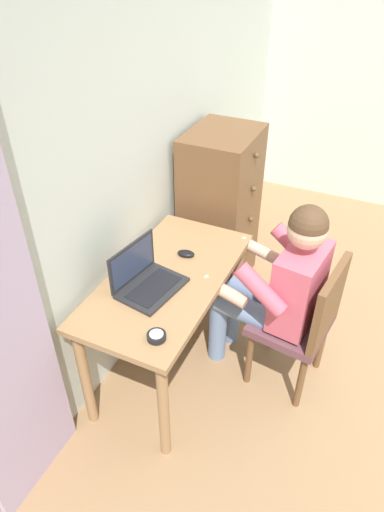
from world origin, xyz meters
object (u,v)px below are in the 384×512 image
at_px(dresser, 220,212).
at_px(person_seated, 277,284).
at_px(desk_clock, 157,336).
at_px(desk, 168,293).
at_px(chair, 304,320).
at_px(computer_mouse, 186,254).
at_px(laptop, 145,279).

height_order(dresser, person_seated, person_seated).
bearing_deg(desk_clock, desk, 21.28).
height_order(chair, desk_clock, chair).
height_order(dresser, desk_clock, dresser).
bearing_deg(desk, computer_mouse, -2.95).
xyz_separation_m(desk, person_seated, (0.26, -0.54, 0.06)).
height_order(computer_mouse, desk_clock, computer_mouse).
relative_size(laptop, desk_clock, 4.18).
xyz_separation_m(desk, desk_clock, (-0.42, -0.16, 0.13)).
bearing_deg(desk, laptop, 153.03).
xyz_separation_m(dresser, chair, (-0.72, -0.80, -0.10)).
distance_m(dresser, laptop, 1.10).
relative_size(chair, person_seated, 0.73).
xyz_separation_m(dresser, computer_mouse, (-0.75, -0.09, 0.16)).
relative_size(computer_mouse, desk_clock, 1.11).
height_order(dresser, computer_mouse, dresser).
bearing_deg(computer_mouse, laptop, 159.06).
bearing_deg(chair, dresser, 47.93).
bearing_deg(person_seated, chair, -96.83).
height_order(desk, computer_mouse, computer_mouse).
bearing_deg(person_seated, dresser, 41.46).
height_order(person_seated, computer_mouse, person_seated).
bearing_deg(dresser, computer_mouse, -173.11).
bearing_deg(chair, person_seated, 83.17).
bearing_deg(computer_mouse, dresser, -1.69).
height_order(dresser, laptop, dresser).
bearing_deg(laptop, person_seated, -57.33).
xyz_separation_m(chair, laptop, (-0.36, 0.78, 0.30)).
xyz_separation_m(chair, person_seated, (0.02, 0.18, 0.18)).
height_order(laptop, desk_clock, laptop).
xyz_separation_m(desk, computer_mouse, (0.21, -0.01, 0.14)).
xyz_separation_m(laptop, desk_clock, (-0.30, -0.23, -0.04)).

